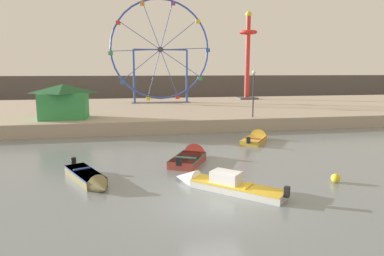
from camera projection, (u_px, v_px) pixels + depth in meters
name	position (u px, v px, depth m)	size (l,w,h in m)	color
ground_plane	(215.00, 203.00, 13.93)	(240.00, 240.00, 0.00)	slate
quay_promenade	(157.00, 111.00, 41.15)	(110.00, 25.17, 1.13)	tan
distant_town_skyline	(146.00, 87.00, 66.29)	(140.00, 3.00, 4.40)	#564C47
motorboat_mustard_yellow	(256.00, 138.00, 26.23)	(3.13, 3.67, 1.29)	gold
motorboat_faded_red	(191.00, 157.00, 20.44)	(2.96, 3.90, 1.39)	#B24238
motorboat_olive_wood	(90.00, 179.00, 16.33)	(2.74, 4.33, 1.03)	olive
motorboat_pale_grey	(219.00, 183.00, 15.58)	(4.65, 4.47, 1.19)	silver
ferris_wheel_blue_frame	(160.00, 51.00, 44.43)	(13.22, 1.20, 13.39)	#334CA8
drop_tower_red_tower	(247.00, 55.00, 50.62)	(2.80, 2.80, 12.80)	#BC332D
carnival_booth_green_kiosk	(64.00, 101.00, 30.19)	(4.37, 3.44, 3.08)	#33934C
promenade_lamp_near	(254.00, 87.00, 30.80)	(0.32, 0.32, 4.25)	#2D2D33
mooring_buoy_orange	(336.00, 178.00, 16.47)	(0.44, 0.44, 0.44)	yellow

